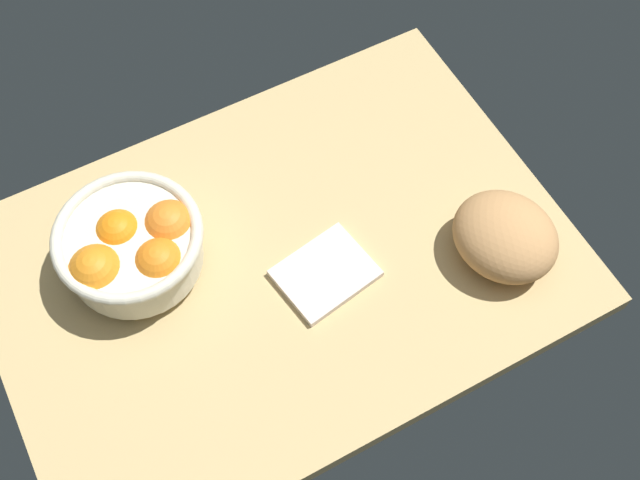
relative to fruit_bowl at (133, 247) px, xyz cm
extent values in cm
cube|color=tan|center=(-16.84, 7.92, -7.02)|extent=(76.23, 53.93, 3.00)
cylinder|color=beige|center=(0.08, -0.45, -4.70)|extent=(10.95, 10.95, 1.63)
cylinder|color=beige|center=(0.08, -0.45, -0.74)|extent=(17.64, 17.64, 6.29)
torus|color=beige|center=(0.08, -0.45, 2.40)|extent=(19.24, 19.24, 1.60)
sphere|color=orange|center=(0.77, -2.26, 0.68)|extent=(6.34, 6.34, 6.34)
sphere|color=orange|center=(-2.14, 4.25, 0.73)|extent=(6.61, 6.61, 6.61)
sphere|color=orange|center=(5.29, 1.72, 0.83)|extent=(7.18, 7.18, 7.18)
sphere|color=orange|center=(-5.39, -0.14, 0.78)|extent=(6.89, 6.89, 6.89)
ellipsoid|color=tan|center=(-43.55, 20.74, -1.35)|extent=(16.67, 17.69, 8.33)
cube|color=beige|center=(-21.11, 12.79, -4.94)|extent=(13.57, 11.57, 1.16)
camera|label=1|loc=(1.63, 53.67, 89.56)|focal=44.67mm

